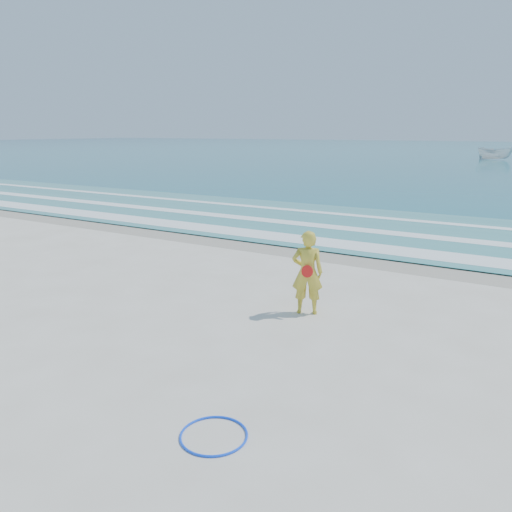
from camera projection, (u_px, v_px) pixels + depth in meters
The scene contains 9 objects.
ground at pixel (119, 346), 9.54m from camera, with size 400.00×400.00×0.00m, color silver.
wet_sand at pixel (313, 251), 17.04m from camera, with size 400.00×2.40×0.00m, color #B2A893.
shallow at pixel (362, 226), 21.21m from camera, with size 400.00×10.00×0.01m, color #59B7AD.
foam_near at pixel (328, 242), 18.12m from camera, with size 400.00×1.40×0.01m, color white.
foam_mid at pixel (355, 229), 20.54m from camera, with size 400.00×0.90×0.01m, color white.
foam_far at pixel (380, 218), 23.29m from camera, with size 400.00×0.60×0.01m, color white.
hoop at pixel (214, 435), 6.72m from camera, with size 0.93×0.93×0.03m, color #0E45FF.
boat at pixel (495, 153), 68.92m from camera, with size 1.77×4.69×1.81m, color silver.
woman at pixel (307, 272), 11.05m from camera, with size 0.81×0.69×1.90m.
Camera 1 is at (6.76, -6.26, 4.01)m, focal length 35.00 mm.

